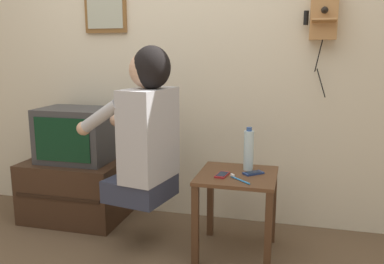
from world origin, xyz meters
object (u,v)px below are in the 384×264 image
object	(u,v)px
person	(146,128)
television	(76,135)
toothbrush	(239,179)
cell_phone_held	(222,175)
wall_phone_antique	(324,14)
framed_picture	(105,2)
cell_phone_spare	(253,173)
water_bottle	(249,150)

from	to	relation	value
person	television	size ratio (longest dim) A/B	1.87
television	toothbrush	distance (m)	1.32
cell_phone_held	television	bearing A→B (deg)	172.97
person	toothbrush	distance (m)	0.65
wall_phone_antique	framed_picture	xyz separation A→B (m)	(-1.56, 0.04, 0.12)
cell_phone_held	cell_phone_spare	world-z (taller)	same
cell_phone_held	water_bottle	xyz separation A→B (m)	(0.14, 0.17, 0.12)
wall_phone_antique	cell_phone_held	size ratio (longest dim) A/B	5.57
toothbrush	television	bearing A→B (deg)	116.69
wall_phone_antique	water_bottle	distance (m)	1.00
framed_picture	cell_phone_held	world-z (taller)	framed_picture
television	person	bearing A→B (deg)	-24.34
toothbrush	cell_phone_spare	bearing A→B (deg)	17.81
water_bottle	television	bearing A→B (deg)	173.65
wall_phone_antique	toothbrush	xyz separation A→B (m)	(-0.44, -0.59, -0.96)
framed_picture	cell_phone_spare	size ratio (longest dim) A/B	3.34
wall_phone_antique	framed_picture	world-z (taller)	framed_picture
person	television	world-z (taller)	person
cell_phone_spare	television	bearing A→B (deg)	-141.25
wall_phone_antique	cell_phone_spare	distance (m)	1.12
wall_phone_antique	cell_phone_spare	size ratio (longest dim) A/B	5.51
framed_picture	cell_phone_spare	distance (m)	1.68
cell_phone_spare	water_bottle	world-z (taller)	water_bottle
cell_phone_held	water_bottle	distance (m)	0.25
television	framed_picture	world-z (taller)	framed_picture
water_bottle	toothbrush	bearing A→B (deg)	-96.71
wall_phone_antique	person	bearing A→B (deg)	-153.47
cell_phone_held	water_bottle	size ratio (longest dim) A/B	0.48
cell_phone_spare	cell_phone_held	bearing A→B (deg)	-106.46
cell_phone_spare	person	bearing A→B (deg)	-125.02
wall_phone_antique	toothbrush	distance (m)	1.21
television	cell_phone_spare	bearing A→B (deg)	-9.65
framed_picture	cell_phone_held	distance (m)	1.59
television	wall_phone_antique	distance (m)	1.92
person	wall_phone_antique	size ratio (longest dim) A/B	1.32
television	framed_picture	xyz separation A→B (m)	(0.15, 0.26, 0.96)
wall_phone_antique	cell_phone_spare	bearing A→B (deg)	-130.33
cell_phone_held	cell_phone_spare	distance (m)	0.20
cell_phone_spare	toothbrush	distance (m)	0.16
cell_phone_held	toothbrush	distance (m)	0.13
toothbrush	person	bearing A→B (deg)	126.47
person	television	distance (m)	0.75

